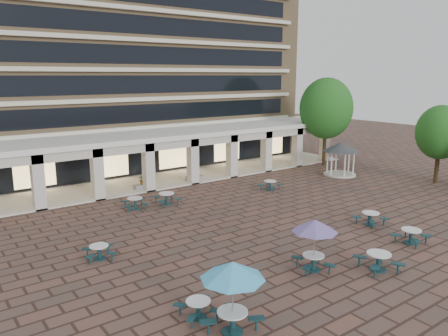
{
  "coord_description": "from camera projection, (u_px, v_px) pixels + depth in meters",
  "views": [
    {
      "loc": [
        -17.51,
        -18.9,
        9.24
      ],
      "look_at": [
        -1.45,
        3.0,
        3.44
      ],
      "focal_mm": 35.0,
      "sensor_mm": 36.0,
      "label": 1
    }
  ],
  "objects": [
    {
      "name": "apartment_building",
      "position": [
        105.0,
        41.0,
        44.41
      ],
      "size": [
        40.0,
        15.5,
        25.2
      ],
      "color": "#A1835B",
      "rests_on": "ground"
    },
    {
      "name": "picnic_table_2",
      "position": [
        370.0,
        217.0,
        27.42
      ],
      "size": [
        1.85,
        1.85,
        0.8
      ],
      "rotation": [
        0.0,
        0.0,
        -0.05
      ],
      "color": "#15373F",
      "rests_on": "ground"
    },
    {
      "name": "picnic_table_5",
      "position": [
        198.0,
        307.0,
        16.87
      ],
      "size": [
        1.78,
        1.78,
        0.73
      ],
      "rotation": [
        0.0,
        0.0,
        -0.13
      ],
      "color": "#15373F",
      "rests_on": "ground"
    },
    {
      "name": "picnic_table_13",
      "position": [
        270.0,
        184.0,
        35.77
      ],
      "size": [
        2.04,
        2.04,
        0.76
      ],
      "rotation": [
        0.0,
        0.0,
        0.36
      ],
      "color": "#15373F",
      "rests_on": "ground"
    },
    {
      "name": "planter_left",
      "position": [
        143.0,
        183.0,
        35.62
      ],
      "size": [
        1.5,
        0.67,
        1.34
      ],
      "color": "gray",
      "rests_on": "ground"
    },
    {
      "name": "planter_right",
      "position": [
        195.0,
        176.0,
        38.52
      ],
      "size": [
        1.5,
        0.76,
        1.27
      ],
      "color": "gray",
      "rests_on": "ground"
    },
    {
      "name": "picnic_table_8",
      "position": [
        99.0,
        251.0,
        22.31
      ],
      "size": [
        1.86,
        1.86,
        0.73
      ],
      "rotation": [
        0.0,
        0.0,
        -0.22
      ],
      "color": "#15373F",
      "rests_on": "ground"
    },
    {
      "name": "tree_east_a",
      "position": [
        440.0,
        132.0,
        37.4
      ],
      "size": [
        4.06,
        4.06,
        6.77
      ],
      "color": "#412D1A",
      "rests_on": "ground"
    },
    {
      "name": "picnic_table_6",
      "position": [
        315.0,
        228.0,
        20.65
      ],
      "size": [
        2.2,
        2.2,
        2.54
      ],
      "rotation": [
        0.0,
        0.0,
        -0.42
      ],
      "color": "#15373F",
      "rests_on": "ground"
    },
    {
      "name": "picnic_table_4",
      "position": [
        233.0,
        273.0,
        15.5
      ],
      "size": [
        2.39,
        2.39,
        2.76
      ],
      "rotation": [
        0.0,
        0.0,
        0.29
      ],
      "color": "#15373F",
      "rests_on": "ground"
    },
    {
      "name": "picnic_table_12",
      "position": [
        135.0,
        202.0,
        30.67
      ],
      "size": [
        2.07,
        2.07,
        0.81
      ],
      "rotation": [
        0.0,
        0.0,
        -0.23
      ],
      "color": "#15373F",
      "rests_on": "ground"
    },
    {
      "name": "picnic_table_9",
      "position": [
        167.0,
        197.0,
        31.78
      ],
      "size": [
        2.06,
        2.06,
        0.84
      ],
      "rotation": [
        0.0,
        0.0,
        -0.14
      ],
      "color": "#15373F",
      "rests_on": "ground"
    },
    {
      "name": "gazebo",
      "position": [
        341.0,
        151.0,
        40.67
      ],
      "size": [
        3.34,
        3.34,
        3.11
      ],
      "rotation": [
        0.0,
        0.0,
        -0.03
      ],
      "color": "beige",
      "rests_on": "ground"
    },
    {
      "name": "ground",
      "position": [
        272.0,
        228.0,
        26.96
      ],
      "size": [
        120.0,
        120.0,
        0.0
      ],
      "primitive_type": "plane",
      "color": "brown",
      "rests_on": "ground"
    },
    {
      "name": "picnic_table_1",
      "position": [
        379.0,
        260.0,
        21.01
      ],
      "size": [
        2.33,
        2.33,
        0.87
      ],
      "rotation": [
        0.0,
        0.0,
        -0.35
      ],
      "color": "#15373F",
      "rests_on": "ground"
    },
    {
      "name": "retail_arcade",
      "position": [
        157.0,
        148.0,
        38.01
      ],
      "size": [
        42.0,
        6.6,
        4.4
      ],
      "color": "white",
      "rests_on": "ground"
    },
    {
      "name": "tree_east_c",
      "position": [
        326.0,
        108.0,
        44.46
      ],
      "size": [
        5.41,
        5.41,
        9.02
      ],
      "color": "#412D1A",
      "rests_on": "ground"
    },
    {
      "name": "picnic_table_7",
      "position": [
        411.0,
        235.0,
        24.38
      ],
      "size": [
        1.94,
        1.94,
        0.81
      ],
      "rotation": [
        0.0,
        0.0,
        0.09
      ],
      "color": "#15373F",
      "rests_on": "ground"
    }
  ]
}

